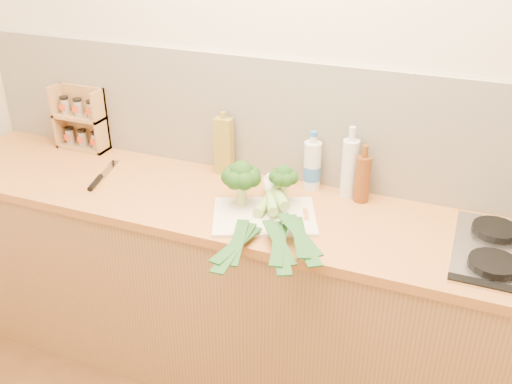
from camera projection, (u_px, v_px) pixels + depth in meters
room_shell at (293, 123)px, 2.46m from camera, size 3.50×3.50×3.50m
counter at (268, 295)px, 2.56m from camera, size 3.20×0.62×0.90m
chopping_board at (264, 216)px, 2.28m from camera, size 0.49×0.43×0.01m
broccoli_left at (241, 176)px, 2.29m from camera, size 0.16×0.16×0.19m
broccoli_right at (284, 178)px, 2.30m from camera, size 0.12×0.12×0.17m
leek_front at (259, 211)px, 2.25m from camera, size 0.11×0.72×0.04m
leek_mid at (273, 211)px, 2.22m from camera, size 0.34×0.65×0.04m
leek_back at (285, 206)px, 2.21m from camera, size 0.41×0.59×0.04m
chefs_knife at (99, 179)px, 2.56m from camera, size 0.11×0.32×0.02m
spice_rack at (82, 122)px, 2.84m from camera, size 0.26×0.11×0.32m
oil_tin at (224, 146)px, 2.58m from camera, size 0.08×0.05×0.30m
glass_bottle at (349, 167)px, 2.39m from camera, size 0.07×0.07×0.31m
amber_bottle at (363, 178)px, 2.36m from camera, size 0.06×0.06×0.25m
water_bottle at (312, 167)px, 2.46m from camera, size 0.08×0.08×0.25m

